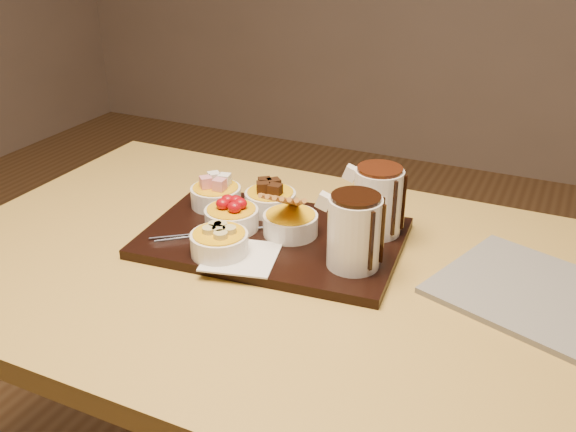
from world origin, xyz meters
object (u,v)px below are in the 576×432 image
at_px(dining_table, 270,307).
at_px(serving_board, 273,238).
at_px(bowl_strawberries, 232,219).
at_px(pitcher_dark_chocolate, 354,233).
at_px(pitcher_milk_chocolate, 378,202).
at_px(newspaper, 544,297).

xyz_separation_m(dining_table, serving_board, (-0.02, 0.06, 0.11)).
relative_size(serving_board, bowl_strawberries, 4.60).
xyz_separation_m(bowl_strawberries, pitcher_dark_chocolate, (0.25, -0.03, 0.04)).
xyz_separation_m(bowl_strawberries, pitcher_milk_chocolate, (0.25, 0.10, 0.04)).
bearing_deg(dining_table, serving_board, 110.04).
distance_m(dining_table, bowl_strawberries, 0.18).
relative_size(bowl_strawberries, pitcher_milk_chocolate, 0.83).
distance_m(serving_board, pitcher_dark_chocolate, 0.19).
xyz_separation_m(dining_table, pitcher_milk_chocolate, (0.15, 0.15, 0.18)).
distance_m(serving_board, bowl_strawberries, 0.08).
height_order(serving_board, pitcher_dark_chocolate, pitcher_dark_chocolate).
height_order(serving_board, pitcher_milk_chocolate, pitcher_milk_chocolate).
distance_m(dining_table, serving_board, 0.13).
bearing_deg(pitcher_dark_chocolate, bowl_strawberries, 167.35).
height_order(pitcher_dark_chocolate, pitcher_milk_chocolate, same).
xyz_separation_m(dining_table, pitcher_dark_chocolate, (0.15, 0.02, 0.18)).
relative_size(dining_table, newspaper, 3.83).
bearing_deg(serving_board, dining_table, -75.45).
xyz_separation_m(pitcher_milk_chocolate, newspaper, (0.30, -0.07, -0.07)).
bearing_deg(pitcher_milk_chocolate, newspaper, -19.24).
relative_size(pitcher_dark_chocolate, pitcher_milk_chocolate, 1.00).
relative_size(serving_board, pitcher_milk_chocolate, 3.80).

